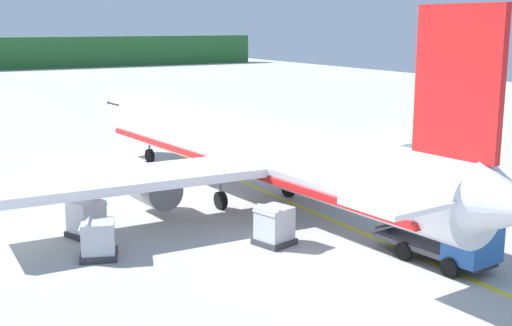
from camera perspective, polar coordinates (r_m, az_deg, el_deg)
name	(u,v)px	position (r m, az deg, el deg)	size (l,w,h in m)	color
airliner_foreground	(247,148)	(41.81, -0.75, 1.33)	(34.56, 41.74, 11.90)	white
service_truck_baggage	(453,243)	(31.95, 16.66, -6.63)	(2.91, 6.55, 2.61)	#2659A5
cargo_container_near	(274,226)	(33.79, 1.56, -5.43)	(2.11, 2.11, 2.11)	#333338
cargo_container_mid	(87,218)	(36.22, -14.39, -4.64)	(2.25, 2.25, 2.08)	#333338
cargo_container_far	(98,240)	(32.78, -13.51, -6.45)	(2.22, 2.22, 1.96)	#333338
crew_loader_left	(415,199)	(39.92, 13.53, -3.03)	(0.48, 0.48, 1.71)	#191E33
apron_guide_line	(312,212)	(39.95, 4.89, -4.21)	(0.30, 60.00, 0.01)	yellow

